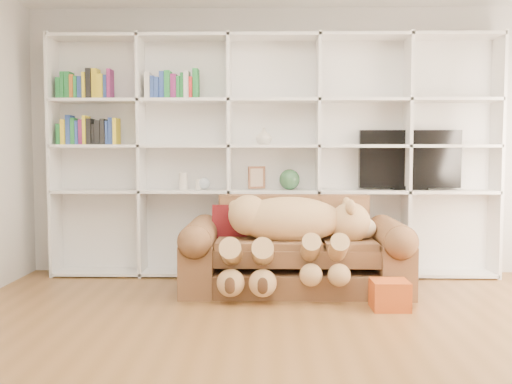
{
  "coord_description": "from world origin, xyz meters",
  "views": [
    {
      "loc": [
        -0.06,
        -3.37,
        1.24
      ],
      "look_at": [
        -0.16,
        1.63,
        0.89
      ],
      "focal_mm": 40.0,
      "sensor_mm": 36.0,
      "label": 1
    }
  ],
  "objects_px": {
    "teddy_bear": "(290,229)",
    "sofa": "(295,255)",
    "tv": "(410,160)",
    "gift_box": "(390,295)"
  },
  "relations": [
    {
      "from": "tv",
      "to": "teddy_bear",
      "type": "bearing_deg",
      "value": -146.57
    },
    {
      "from": "teddy_bear",
      "to": "sofa",
      "type": "bearing_deg",
      "value": 79.33
    },
    {
      "from": "teddy_bear",
      "to": "tv",
      "type": "bearing_deg",
      "value": 38.85
    },
    {
      "from": "sofa",
      "to": "tv",
      "type": "xyz_separation_m",
      "value": [
        1.17,
        0.64,
        0.84
      ]
    },
    {
      "from": "sofa",
      "to": "gift_box",
      "type": "distance_m",
      "value": 0.98
    },
    {
      "from": "gift_box",
      "to": "tv",
      "type": "bearing_deg",
      "value": 70.5
    },
    {
      "from": "sofa",
      "to": "gift_box",
      "type": "relative_size",
      "value": 6.92
    },
    {
      "from": "sofa",
      "to": "teddy_bear",
      "type": "xyz_separation_m",
      "value": [
        -0.05,
        -0.17,
        0.25
      ]
    },
    {
      "from": "sofa",
      "to": "teddy_bear",
      "type": "relative_size",
      "value": 1.44
    },
    {
      "from": "tv",
      "to": "gift_box",
      "type": "bearing_deg",
      "value": -109.5
    }
  ]
}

